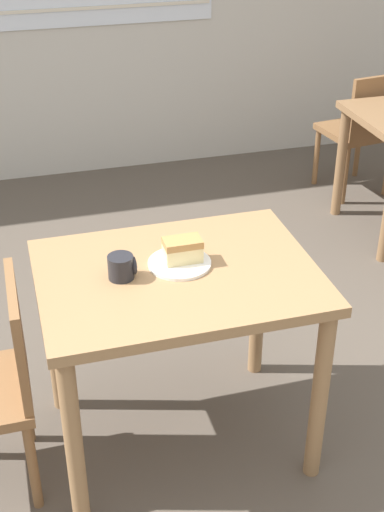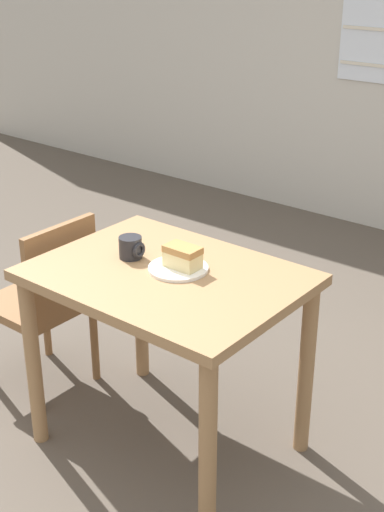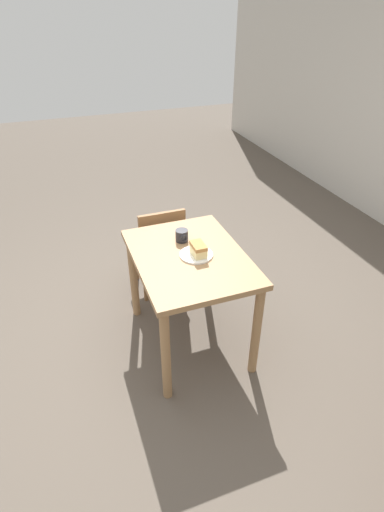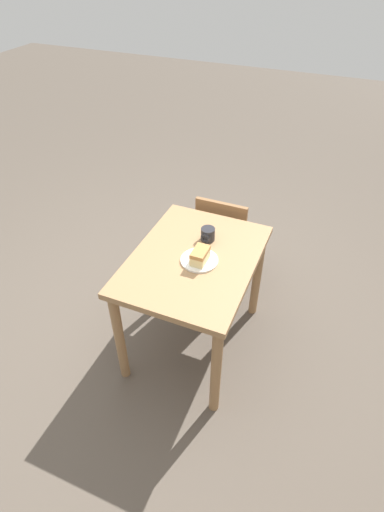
{
  "view_description": "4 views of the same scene",
  "coord_description": "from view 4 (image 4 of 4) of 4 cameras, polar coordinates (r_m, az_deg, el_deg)",
  "views": [
    {
      "loc": [
        -0.45,
        -1.71,
        2.06
      ],
      "look_at": [
        0.11,
        0.3,
        0.82
      ],
      "focal_mm": 50.0,
      "sensor_mm": 36.0,
      "label": 1
    },
    {
      "loc": [
        1.59,
        -1.46,
        1.88
      ],
      "look_at": [
        0.11,
        0.38,
        0.82
      ],
      "focal_mm": 50.0,
      "sensor_mm": 36.0,
      "label": 2
    },
    {
      "loc": [
        2.13,
        -0.44,
        2.21
      ],
      "look_at": [
        0.09,
        0.31,
        0.78
      ],
      "focal_mm": 28.0,
      "sensor_mm": 36.0,
      "label": 3
    },
    {
      "loc": [
        1.73,
        0.99,
        2.28
      ],
      "look_at": [
        0.1,
        0.31,
        0.81
      ],
      "focal_mm": 28.0,
      "sensor_mm": 36.0,
      "label": 4
    }
  ],
  "objects": [
    {
      "name": "plate",
      "position": [
        2.33,
        1.06,
        -0.59
      ],
      "size": [
        0.22,
        0.22,
        0.01
      ],
      "color": "white",
      "rests_on": "dining_table_near"
    },
    {
      "name": "cake_slice",
      "position": [
        2.29,
        1.16,
        0.05
      ],
      "size": [
        0.13,
        0.08,
        0.08
      ],
      "color": "beige",
      "rests_on": "plate"
    },
    {
      "name": "ground_plane",
      "position": [
        3.03,
        -4.7,
        -9.29
      ],
      "size": [
        14.0,
        14.0,
        0.0
      ],
      "primitive_type": "plane",
      "color": "brown"
    },
    {
      "name": "dining_table_near",
      "position": [
        2.44,
        0.29,
        -2.45
      ],
      "size": [
        0.96,
        0.72,
        0.77
      ],
      "color": "#9E754C",
      "rests_on": "ground_plane"
    },
    {
      "name": "coffee_mug",
      "position": [
        2.47,
        2.25,
        3.09
      ],
      "size": [
        0.1,
        0.09,
        0.08
      ],
      "color": "#232328",
      "rests_on": "dining_table_near"
    },
    {
      "name": "chair_near_window",
      "position": [
        3.06,
        4.66,
        2.83
      ],
      "size": [
        0.39,
        0.39,
        0.82
      ],
      "rotation": [
        0.0,
        0.0,
        -1.57
      ],
      "color": "brown",
      "rests_on": "ground_plane"
    }
  ]
}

